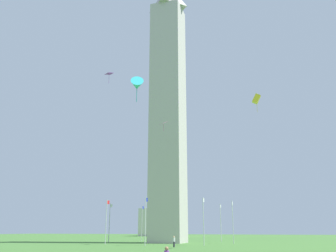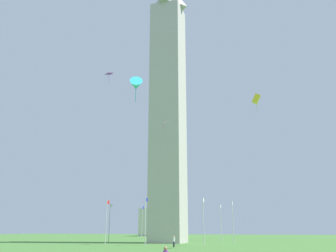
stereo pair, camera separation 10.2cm
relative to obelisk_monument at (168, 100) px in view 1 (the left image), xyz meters
The scene contains 16 objects.
ground_plane 30.22m from the obelisk_monument, ahead, with size 260.00×260.00×0.00m, color #3D6B2D.
obelisk_monument is the anchor object (origin of this frame).
flagpole_n 28.96m from the obelisk_monument, ahead, with size 1.12×0.14×8.02m.
flagpole_ne 28.95m from the obelisk_monument, 44.81° to the left, with size 1.12×0.14×8.02m.
flagpole_e 28.93m from the obelisk_monument, 89.74° to the left, with size 1.12×0.14×8.02m.
flagpole_se 28.91m from the obelisk_monument, 134.81° to the left, with size 1.12×0.14×8.02m.
flagpole_s 28.90m from the obelisk_monument, behind, with size 1.12×0.14×8.02m.
flagpole_sw 28.91m from the obelisk_monument, 134.81° to the right, with size 1.12×0.14×8.02m.
flagpole_w 28.93m from the obelisk_monument, 89.74° to the right, with size 1.12×0.14×8.02m.
flagpole_nw 28.95m from the obelisk_monument, 44.81° to the right, with size 1.12×0.14×8.02m.
person_white_shirt 34.24m from the obelisk_monument, 159.85° to the right, with size 0.32×0.32×1.65m.
kite_purple_diamond 16.57m from the obelisk_monument, 154.57° to the left, with size 1.81×1.83×2.09m.
kite_pink_diamond 12.77m from the obelisk_monument, 167.84° to the right, with size 1.58×1.60×1.94m.
kite_cyan_delta 54.83m from the obelisk_monument, 165.31° to the right, with size 1.41×1.29×1.87m.
kite_yellow_box 28.39m from the obelisk_monument, 132.86° to the right, with size 0.79×1.33×2.95m.
distant_building 84.10m from the obelisk_monument, 19.00° to the left, with size 21.33×12.60×10.63m.
Camera 1 is at (-72.56, -22.37, 2.64)m, focal length 38.89 mm.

